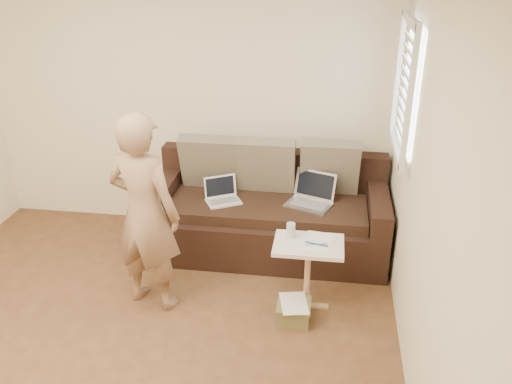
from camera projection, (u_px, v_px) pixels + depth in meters
floor at (115, 370)px, 3.75m from camera, size 4.50×4.50×0.00m
wall_back at (187, 102)px, 5.21m from camera, size 4.00×0.00×4.00m
wall_right at (436, 227)px, 2.94m from camera, size 0.00×4.50×4.50m
window_blinds at (406, 87)px, 4.12m from camera, size 0.12×0.88×1.08m
sofa at (268, 210)px, 5.05m from camera, size 2.20×0.95×0.85m
pillow_left at (209, 162)px, 5.16m from camera, size 0.55×0.29×0.57m
pillow_mid at (266, 166)px, 5.08m from camera, size 0.55×0.27×0.57m
pillow_right at (330, 167)px, 5.04m from camera, size 0.55×0.28×0.57m
laptop_silver at (309, 205)px, 4.92m from camera, size 0.47×0.41×0.26m
laptop_white at (224, 203)px, 4.97m from camera, size 0.38×0.34×0.22m
person at (145, 213)px, 4.13m from camera, size 0.68×0.55×1.64m
side_table at (307, 276)px, 4.28m from camera, size 0.54×0.38×0.60m
drinking_glass at (291, 230)px, 4.21m from camera, size 0.07×0.07×0.12m
scissors at (316, 244)px, 4.12m from camera, size 0.20×0.14×0.02m
paper_on_table at (318, 241)px, 4.17m from camera, size 0.25×0.33×0.00m
striped_box at (294, 312)px, 4.21m from camera, size 0.26×0.26×0.17m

